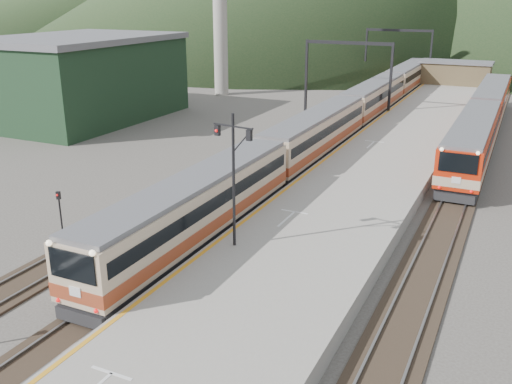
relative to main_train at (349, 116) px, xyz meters
The scene contains 13 objects.
track_main 6.76m from the main_train, 90.00° to the right, with size 2.60×200.00×0.23m.
track_far 8.41m from the main_train, 127.49° to the right, with size 2.60×200.00×0.23m.
track_second 13.34m from the main_train, 29.54° to the right, with size 2.60×200.00×0.23m.
platform 10.28m from the main_train, 56.68° to the right, with size 8.00×100.00×1.00m, color gray.
gantry_near 9.69m from the main_train, 108.57° to the left, with size 9.55×0.25×8.00m.
gantry_far 33.81m from the main_train, 94.87° to the left, with size 9.55×0.25×8.00m.
warehouse 28.47m from the main_train, behind, with size 14.50×20.50×8.60m.
station_shed 31.98m from the main_train, 79.91° to the left, with size 9.40×4.40×3.10m.
main_train is the anchor object (origin of this frame).
second_train 11.96m from the main_train, 15.89° to the left, with size 2.80×38.10×3.41m.
signal_mast 29.06m from the main_train, 84.44° to the right, with size 2.18×0.50×6.49m.
short_signal_b 21.93m from the main_train, 95.92° to the right, with size 0.26×0.23×2.27m.
short_signal_c 30.18m from the main_train, 105.33° to the right, with size 0.26×0.23×2.27m.
Camera 1 is at (14.60, -4.77, 12.52)m, focal length 40.00 mm.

